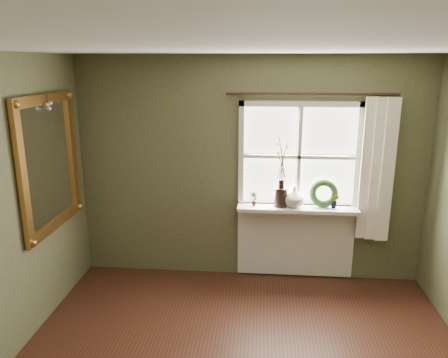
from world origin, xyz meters
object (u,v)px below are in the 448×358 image
at_px(cream_vase, 294,197).
at_px(dark_jug, 281,197).
at_px(wreath, 324,196).
at_px(gilt_mirror, 50,163).

bearing_deg(cream_vase, dark_jug, 180.00).
xyz_separation_m(cream_vase, wreath, (0.33, 0.04, 0.00)).
relative_size(cream_vase, gilt_mirror, 0.17).
bearing_deg(cream_vase, gilt_mirror, -163.95).
bearing_deg(wreath, gilt_mirror, -161.55).
xyz_separation_m(cream_vase, gilt_mirror, (-2.47, -0.71, 0.51)).
bearing_deg(gilt_mirror, dark_jug, 17.02).
bearing_deg(wreath, cream_vase, -169.69).
height_order(cream_vase, gilt_mirror, gilt_mirror).
distance_m(cream_vase, wreath, 0.34).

